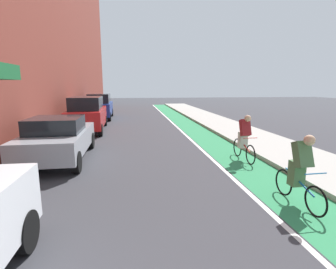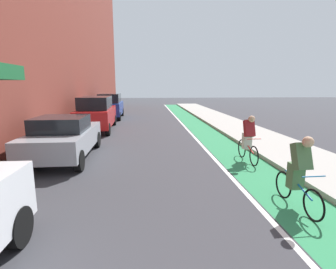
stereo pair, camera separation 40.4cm
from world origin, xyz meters
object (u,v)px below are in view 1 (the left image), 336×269
object	(u,v)px
parked_suv_red	(88,113)
cyclist_mid	(300,169)
parked_sedan_silver	(58,138)
parked_suv_blue	(100,106)
cyclist_trailing	(244,138)

from	to	relation	value
parked_suv_red	cyclist_mid	size ratio (longest dim) A/B	2.89
parked_sedan_silver	parked_suv_red	xyz separation A→B (m)	(0.00, 6.02, 0.23)
parked_suv_red	parked_sedan_silver	bearing A→B (deg)	-90.02
parked_sedan_silver	cyclist_mid	xyz separation A→B (m)	(6.14, -4.32, 0.02)
parked_suv_red	cyclist_mid	xyz separation A→B (m)	(6.14, -10.35, -0.21)
parked_suv_red	parked_suv_blue	size ratio (longest dim) A/B	1.09
parked_sedan_silver	cyclist_mid	distance (m)	7.51
parked_suv_red	cyclist_trailing	bearing A→B (deg)	-47.14
cyclist_mid	parked_sedan_silver	bearing A→B (deg)	144.83
cyclist_mid	cyclist_trailing	bearing A→B (deg)	85.40
cyclist_mid	cyclist_trailing	world-z (taller)	cyclist_trailing
parked_suv_blue	cyclist_mid	xyz separation A→B (m)	(6.14, -16.05, -0.21)
cyclist_trailing	parked_sedan_silver	bearing A→B (deg)	172.15
parked_suv_red	parked_suv_blue	distance (m)	5.71
parked_suv_red	cyclist_mid	world-z (taller)	parked_suv_red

